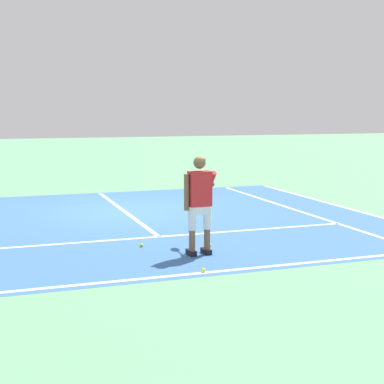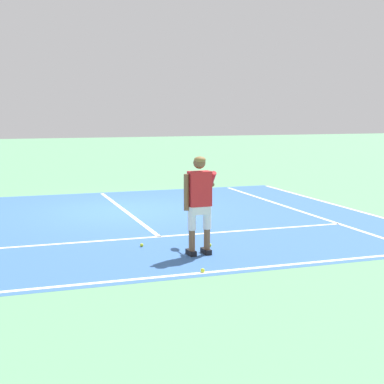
{
  "view_description": "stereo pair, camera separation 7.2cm",
  "coord_description": "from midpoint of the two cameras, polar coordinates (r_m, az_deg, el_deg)",
  "views": [
    {
      "loc": [
        -3.1,
        -14.09,
        2.48
      ],
      "look_at": [
        0.26,
        -4.46,
        1.05
      ],
      "focal_mm": 54.37,
      "sensor_mm": 36.0,
      "label": 1
    },
    {
      "loc": [
        -3.03,
        -14.11,
        2.48
      ],
      "look_at": [
        0.26,
        -4.46,
        1.05
      ],
      "focal_mm": 54.37,
      "sensor_mm": 36.0,
      "label": 2
    }
  ],
  "objects": [
    {
      "name": "ground_plane",
      "position": [
        14.64,
        -6.89,
        -1.83
      ],
      "size": [
        80.0,
        80.0,
        0.0
      ],
      "primitive_type": "plane",
      "color": "#609E70"
    },
    {
      "name": "court_inner_surface",
      "position": [
        13.31,
        -5.61,
        -2.79
      ],
      "size": [
        10.98,
        9.52,
        0.0
      ],
      "primitive_type": "cube",
      "color": "#3866A8",
      "rests_on": "ground"
    },
    {
      "name": "line_baseline",
      "position": [
        9.05,
        1.3,
        -7.89
      ],
      "size": [
        10.98,
        0.1,
        0.01
      ],
      "primitive_type": "cube",
      "color": "white",
      "rests_on": "ground"
    },
    {
      "name": "line_service",
      "position": [
        11.56,
        -3.44,
        -4.39
      ],
      "size": [
        8.23,
        0.1,
        0.01
      ],
      "primitive_type": "cube",
      "color": "white",
      "rests_on": "ground"
    },
    {
      "name": "line_centre_service",
      "position": [
        14.61,
        -6.87,
        -1.83
      ],
      "size": [
        0.1,
        6.4,
        0.01
      ],
      "primitive_type": "cube",
      "color": "white",
      "rests_on": "ground"
    },
    {
      "name": "line_singles_right",
      "position": [
        14.81,
        10.06,
        -1.77
      ],
      "size": [
        0.1,
        9.12,
        0.01
      ],
      "primitive_type": "cube",
      "color": "white",
      "rests_on": "ground"
    },
    {
      "name": "line_doubles_right",
      "position": [
        15.52,
        14.5,
        -1.45
      ],
      "size": [
        0.1,
        9.12,
        0.01
      ],
      "primitive_type": "cube",
      "color": "white",
      "rests_on": "ground"
    },
    {
      "name": "tennis_player",
      "position": [
        9.96,
        0.53,
        -0.62
      ],
      "size": [
        0.62,
        1.13,
        1.71
      ],
      "color": "black",
      "rests_on": "ground"
    },
    {
      "name": "tennis_ball_near_feet",
      "position": [
        9.06,
        0.89,
        -7.69
      ],
      "size": [
        0.07,
        0.07,
        0.07
      ],
      "primitive_type": "sphere",
      "color": "#CCE02D",
      "rests_on": "ground"
    },
    {
      "name": "tennis_ball_by_baseline",
      "position": [
        10.72,
        1.55,
        -5.22
      ],
      "size": [
        0.07,
        0.07,
        0.07
      ],
      "primitive_type": "sphere",
      "color": "#CCE02D",
      "rests_on": "ground"
    },
    {
      "name": "tennis_ball_mid_court",
      "position": [
        10.74,
        -5.16,
        -5.21
      ],
      "size": [
        0.07,
        0.07,
        0.07
      ],
      "primitive_type": "sphere",
      "color": "#CCE02D",
      "rests_on": "ground"
    }
  ]
}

